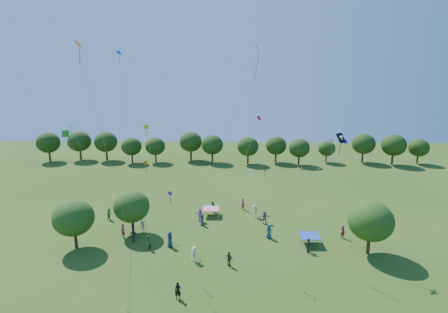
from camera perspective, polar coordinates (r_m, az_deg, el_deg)
near_tree_west at (r=43.29m, az=-23.36°, el=-9.18°), size 4.56×4.56×5.73m
near_tree_north at (r=44.83m, az=-14.84°, el=-7.89°), size 4.39×4.39×5.55m
near_tree_east at (r=41.64m, az=22.84°, el=-9.70°), size 4.84×4.84×6.07m
treeline at (r=78.58m, az=-0.46°, el=1.97°), size 88.01×8.77×6.77m
tent_red_stripe at (r=49.57m, az=-2.14°, el=-8.51°), size 2.20×2.20×1.10m
tent_blue at (r=42.92m, az=13.79°, el=-12.48°), size 2.20×2.20×1.10m
man_in_black at (r=33.18m, az=-7.53°, el=-20.91°), size 0.61×0.41×1.60m
crowd_person_0 at (r=46.73m, az=-3.58°, el=-10.28°), size 0.54×0.82×1.53m
crowd_person_1 at (r=51.76m, az=3.11°, el=-7.76°), size 0.68×0.77×1.74m
crowd_person_2 at (r=50.80m, az=-18.18°, el=-8.91°), size 0.64×0.89×1.62m
crowd_person_3 at (r=49.27m, az=5.08°, el=-8.84°), size 1.12×1.29×1.84m
crowd_person_4 at (r=37.58m, az=0.86°, el=-16.38°), size 0.99×0.93×1.60m
crowd_person_5 at (r=47.96m, az=-3.96°, el=-9.49°), size 1.60×1.58×1.77m
crowd_person_6 at (r=41.65m, az=-8.84°, el=-13.23°), size 0.76×1.03×1.86m
crowd_person_7 at (r=45.00m, az=-16.17°, el=-11.62°), size 0.76×0.74×1.74m
crowd_person_8 at (r=41.61m, az=-12.27°, el=-13.58°), size 0.47×0.83×1.64m
crowd_person_9 at (r=38.50m, az=-4.86°, el=-15.59°), size 0.98×1.20×1.68m
crowd_person_10 at (r=43.65m, az=-14.58°, el=-12.36°), size 1.01×0.52×1.67m
crowd_person_11 at (r=47.53m, az=6.64°, el=-9.79°), size 1.70×0.86×1.74m
crowd_person_12 at (r=43.56m, az=7.33°, el=-12.03°), size 0.92×0.59×1.74m
crowd_person_13 at (r=45.57m, az=18.81°, el=-11.55°), size 0.67×0.73×1.64m
crowd_person_14 at (r=50.81m, az=-1.87°, el=-8.23°), size 0.90×0.83×1.63m
crowd_person_15 at (r=45.93m, az=-13.12°, el=-11.09°), size 1.03×0.61×1.48m
crowd_person_16 at (r=41.19m, az=13.60°, el=-13.93°), size 0.87×1.06×1.66m
pirate_kite at (r=38.92m, az=18.25°, el=2.48°), size 9.44×1.76×12.01m
red_high_kite at (r=40.26m, az=3.58°, el=11.59°), size 7.48×6.07×21.29m
small_kite_0 at (r=36.71m, az=-21.16°, el=10.74°), size 2.53×4.34×21.09m
small_kite_1 at (r=38.29m, az=17.33°, el=-1.86°), size 1.36×0.68×11.66m
small_kite_2 at (r=50.08m, az=12.30°, el=-2.71°), size 2.85×1.00×5.41m
small_kite_3 at (r=36.65m, az=-22.85°, el=0.42°), size 3.66×5.69×13.00m
small_kite_4 at (r=48.81m, az=-16.46°, el=10.72°), size 1.59×4.39×21.14m
small_kite_5 at (r=35.70m, az=-8.86°, el=-7.74°), size 1.10×2.36×6.85m
small_kite_6 at (r=35.32m, az=3.84°, el=-4.25°), size 4.12×0.72×8.90m
small_kite_7 at (r=38.51m, az=-21.54°, el=-0.29°), size 3.85×3.25×13.28m
small_kite_8 at (r=33.68m, az=3.40°, el=-0.29°), size 4.85×1.63×14.34m
small_kite_9 at (r=45.09m, az=-12.74°, el=-2.67°), size 0.51×3.15×7.49m
small_kite_10 at (r=35.51m, az=-11.85°, el=0.14°), size 1.47×1.65×13.33m
small_kite_11 at (r=52.10m, az=6.11°, el=-3.26°), size 3.52×3.06×4.34m
small_kite_12 at (r=47.98m, az=17.40°, el=0.39°), size 7.84×2.40×9.91m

